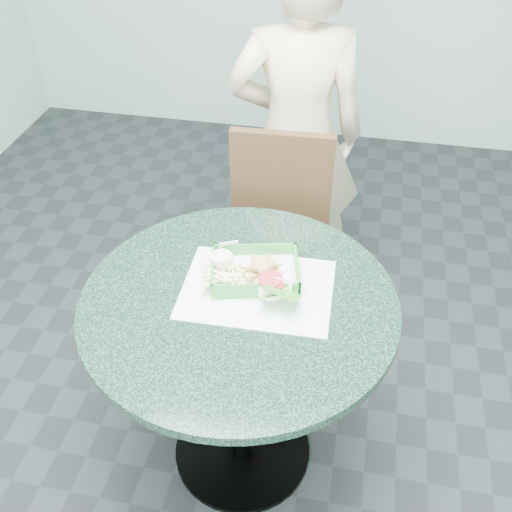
% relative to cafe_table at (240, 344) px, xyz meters
% --- Properties ---
extents(floor, '(4.00, 5.00, 0.02)m').
position_rel_cafe_table_xyz_m(floor, '(0.00, 0.00, -0.58)').
color(floor, '#303335').
rests_on(floor, ground).
extents(cafe_table, '(0.92, 0.92, 0.75)m').
position_rel_cafe_table_xyz_m(cafe_table, '(0.00, 0.00, 0.00)').
color(cafe_table, black).
rests_on(cafe_table, floor).
extents(dining_chair, '(0.39, 0.39, 0.93)m').
position_rel_cafe_table_xyz_m(dining_chair, '(0.01, 0.62, -0.05)').
color(dining_chair, black).
rests_on(dining_chair, floor).
extents(diner_person, '(0.65, 0.50, 1.59)m').
position_rel_cafe_table_xyz_m(diner_person, '(0.02, 0.97, 0.21)').
color(diner_person, beige).
rests_on(diner_person, floor).
extents(placemat, '(0.44, 0.34, 0.00)m').
position_rel_cafe_table_xyz_m(placemat, '(0.04, 0.05, 0.17)').
color(placemat, silver).
rests_on(placemat, cafe_table).
extents(food_basket, '(0.26, 0.19, 0.05)m').
position_rel_cafe_table_xyz_m(food_basket, '(0.03, 0.10, 0.19)').
color(food_basket, '#2F8B35').
rests_on(food_basket, placemat).
extents(crab_sandwich, '(0.11, 0.11, 0.07)m').
position_rel_cafe_table_xyz_m(crab_sandwich, '(0.05, 0.09, 0.22)').
color(crab_sandwich, tan).
rests_on(crab_sandwich, food_basket).
extents(fries_pile, '(0.14, 0.15, 0.04)m').
position_rel_cafe_table_xyz_m(fries_pile, '(-0.06, 0.09, 0.21)').
color(fries_pile, '#FFF2A0').
rests_on(fries_pile, food_basket).
extents(sauce_ramekin, '(0.07, 0.07, 0.04)m').
position_rel_cafe_table_xyz_m(sauce_ramekin, '(-0.07, 0.13, 0.22)').
color(sauce_ramekin, white).
rests_on(sauce_ramekin, food_basket).
extents(garnish_cup, '(0.12, 0.12, 0.05)m').
position_rel_cafe_table_xyz_m(garnish_cup, '(0.08, 0.01, 0.21)').
color(garnish_cup, white).
rests_on(garnish_cup, food_basket).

